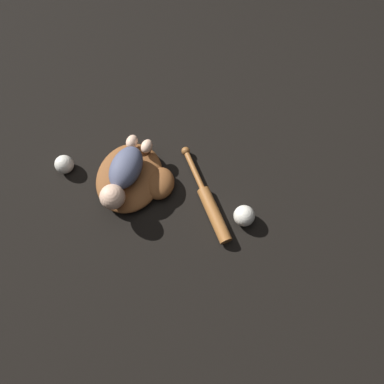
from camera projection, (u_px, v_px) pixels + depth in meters
name	position (u px, v px, depth m)	size (l,w,h in m)	color
ground_plane	(135.00, 170.00, 1.50)	(6.00, 6.00, 0.00)	black
baseball_glove	(134.00, 178.00, 1.45)	(0.33, 0.33, 0.07)	brown
baby_figure	(124.00, 173.00, 1.37)	(0.32, 0.16, 0.09)	#4C516B
baseball_bat	(210.00, 204.00, 1.42)	(0.39, 0.22, 0.05)	#9E602D
baseball	(244.00, 216.00, 1.38)	(0.08, 0.08, 0.08)	silver
baseball_spare	(64.00, 164.00, 1.47)	(0.07, 0.07, 0.07)	silver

